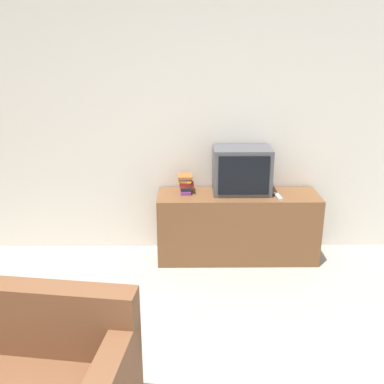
{
  "coord_description": "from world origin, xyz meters",
  "views": [
    {
      "loc": [
        0.28,
        -1.5,
        2.18
      ],
      "look_at": [
        0.32,
        2.34,
        0.86
      ],
      "focal_mm": 42.0,
      "sensor_mm": 36.0,
      "label": 1
    }
  ],
  "objects_px": {
    "tv_stand": "(237,226)",
    "television": "(242,170)",
    "book_stack": "(186,183)",
    "remote_on_stand": "(278,196)"
  },
  "relations": [
    {
      "from": "tv_stand",
      "to": "television",
      "type": "distance_m",
      "value": 0.58
    },
    {
      "from": "tv_stand",
      "to": "television",
      "type": "height_order",
      "value": "television"
    },
    {
      "from": "television",
      "to": "book_stack",
      "type": "height_order",
      "value": "television"
    },
    {
      "from": "book_stack",
      "to": "remote_on_stand",
      "type": "bearing_deg",
      "value": -10.35
    },
    {
      "from": "tv_stand",
      "to": "remote_on_stand",
      "type": "height_order",
      "value": "remote_on_stand"
    },
    {
      "from": "television",
      "to": "remote_on_stand",
      "type": "xyz_separation_m",
      "value": [
        0.34,
        -0.16,
        -0.22
      ]
    },
    {
      "from": "tv_stand",
      "to": "television",
      "type": "xyz_separation_m",
      "value": [
        0.03,
        0.06,
        0.58
      ]
    },
    {
      "from": "television",
      "to": "book_stack",
      "type": "relative_size",
      "value": 2.58
    },
    {
      "from": "television",
      "to": "tv_stand",
      "type": "bearing_deg",
      "value": -118.08
    },
    {
      "from": "tv_stand",
      "to": "book_stack",
      "type": "height_order",
      "value": "book_stack"
    }
  ]
}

